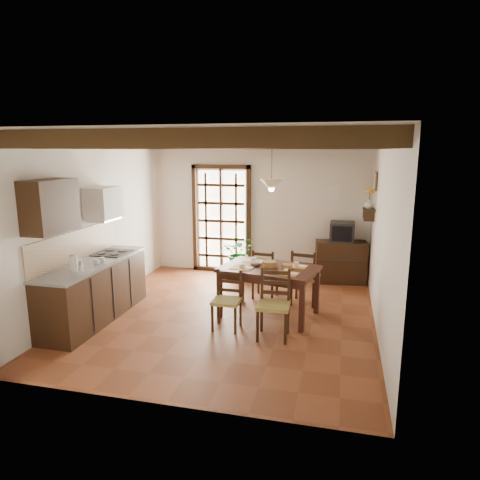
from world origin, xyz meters
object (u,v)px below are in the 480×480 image
(kitchen_counter, at_px, (95,290))
(potted_plant, at_px, (240,251))
(sideboard, at_px, (341,262))
(pendant_lamp, at_px, (272,183))
(chair_far_left, at_px, (265,283))
(chair_near_right, at_px, (273,317))
(crt_tv, at_px, (342,232))
(chair_near_left, at_px, (227,311))
(chair_far_right, at_px, (305,287))
(dining_table, at_px, (269,273))

(kitchen_counter, height_order, potted_plant, potted_plant)
(sideboard, xyz_separation_m, pendant_lamp, (-1.08, -1.95, 1.66))
(chair_far_left, height_order, pendant_lamp, pendant_lamp)
(chair_near_right, distance_m, crt_tv, 3.06)
(chair_near_left, xyz_separation_m, chair_far_left, (0.30, 1.46, 0.01))
(crt_tv, height_order, potted_plant, potted_plant)
(chair_near_left, bearing_deg, sideboard, 59.43)
(chair_far_right, height_order, potted_plant, potted_plant)
(chair_near_left, bearing_deg, chair_far_right, 52.16)
(chair_far_right, bearing_deg, crt_tv, -104.01)
(kitchen_counter, height_order, dining_table, kitchen_counter)
(kitchen_counter, relative_size, chair_far_right, 2.37)
(potted_plant, bearing_deg, chair_near_right, -66.98)
(chair_near_left, distance_m, chair_near_right, 0.73)
(chair_near_left, relative_size, chair_far_left, 0.97)
(pendant_lamp, bearing_deg, crt_tv, 60.92)
(chair_near_left, xyz_separation_m, sideboard, (1.59, 2.71, 0.14))
(kitchen_counter, height_order, chair_far_left, kitchen_counter)
(potted_plant, xyz_separation_m, pendant_lamp, (0.92, -1.74, 1.51))
(chair_near_left, bearing_deg, potted_plant, 99.19)
(potted_plant, bearing_deg, kitchen_counter, -122.35)
(chair_near_right, height_order, chair_far_left, chair_near_right)
(kitchen_counter, relative_size, dining_table, 1.40)
(chair_far_left, bearing_deg, kitchen_counter, 39.76)
(dining_table, relative_size, chair_near_left, 1.87)
(chair_near_right, bearing_deg, chair_far_right, 76.52)
(chair_near_right, bearing_deg, kitchen_counter, 177.73)
(chair_far_right, xyz_separation_m, potted_plant, (-1.42, 1.19, 0.27))
(sideboard, distance_m, potted_plant, 2.02)
(kitchen_counter, xyz_separation_m, potted_plant, (1.66, 2.62, 0.10))
(kitchen_counter, relative_size, chair_far_left, 2.55)
(chair_far_right, distance_m, pendant_lamp, 1.93)
(chair_far_left, height_order, crt_tv, crt_tv)
(kitchen_counter, xyz_separation_m, pendant_lamp, (2.58, 0.88, 1.60))
(dining_table, bearing_deg, crt_tv, 73.67)
(potted_plant, bearing_deg, crt_tv, 5.73)
(crt_tv, bearing_deg, sideboard, 90.15)
(chair_near_right, relative_size, sideboard, 0.99)
(pendant_lamp, bearing_deg, chair_far_left, 106.35)
(chair_far_left, xyz_separation_m, crt_tv, (1.29, 1.24, 0.74))
(chair_near_right, bearing_deg, chair_far_left, 102.58)
(chair_far_right, distance_m, sideboard, 1.51)
(chair_far_right, bearing_deg, potted_plant, -31.32)
(kitchen_counter, xyz_separation_m, chair_near_left, (2.07, 0.12, -0.20))
(chair_far_right, height_order, pendant_lamp, pendant_lamp)
(chair_far_left, relative_size, chair_far_right, 0.93)
(chair_far_right, relative_size, crt_tv, 2.06)
(chair_far_right, xyz_separation_m, pendant_lamp, (-0.51, -0.56, 1.78))
(kitchen_counter, distance_m, pendant_lamp, 3.16)
(kitchen_counter, distance_m, sideboard, 4.62)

